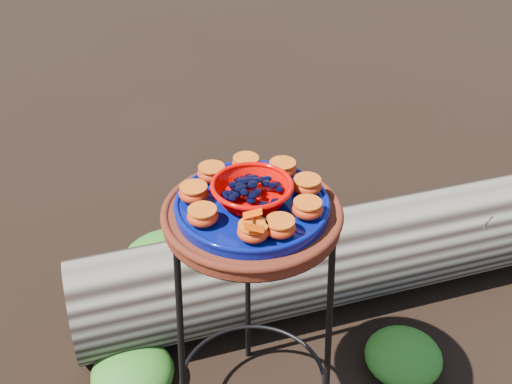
{
  "coord_description": "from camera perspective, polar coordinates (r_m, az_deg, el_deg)",
  "views": [
    {
      "loc": [
        -0.08,
        -1.16,
        1.59
      ],
      "look_at": [
        0.01,
        0.0,
        0.78
      ],
      "focal_mm": 45.0,
      "sensor_mm": 36.0,
      "label": 1
    }
  ],
  "objects": [
    {
      "name": "glass_gems",
      "position": [
        1.4,
        -0.36,
        1.11
      ],
      "size": [
        0.13,
        0.13,
        0.02
      ],
      "primitive_type": null,
      "color": "black",
      "rests_on": "red_bowl"
    },
    {
      "name": "orange_half_5",
      "position": [
        1.53,
        -0.89,
        2.49
      ],
      "size": [
        0.07,
        0.07,
        0.04
      ],
      "primitive_type": "ellipsoid",
      "color": "red",
      "rests_on": "cobalt_plate"
    },
    {
      "name": "orange_half_8",
      "position": [
        1.36,
        -4.77,
        -2.15
      ],
      "size": [
        0.07,
        0.07,
        0.04
      ],
      "primitive_type": "ellipsoid",
      "color": "red",
      "rests_on": "cobalt_plate"
    },
    {
      "name": "red_bowl",
      "position": [
        1.42,
        -0.36,
        -0.1
      ],
      "size": [
        0.17,
        0.17,
        0.05
      ],
      "primitive_type": null,
      "color": "#D80200",
      "rests_on": "cobalt_plate"
    },
    {
      "name": "orange_half_0",
      "position": [
        1.32,
        -0.25,
        -3.52
      ],
      "size": [
        0.07,
        0.07,
        0.04
      ],
      "primitive_type": "ellipsoid",
      "color": "red",
      "rests_on": "cobalt_plate"
    },
    {
      "name": "orange_half_4",
      "position": [
        1.51,
        2.38,
        2.08
      ],
      "size": [
        0.07,
        0.07,
        0.04
      ],
      "primitive_type": "ellipsoid",
      "color": "red",
      "rests_on": "cobalt_plate"
    },
    {
      "name": "orange_half_1",
      "position": [
        1.33,
        2.14,
        -3.15
      ],
      "size": [
        0.07,
        0.07,
        0.04
      ],
      "primitive_type": "ellipsoid",
      "color": "red",
      "rests_on": "cobalt_plate"
    },
    {
      "name": "foliage_left",
      "position": [
        2.02,
        -10.92,
        -15.42
      ],
      "size": [
        0.25,
        0.25,
        0.12
      ],
      "primitive_type": "ellipsoid",
      "color": "#2E681C",
      "rests_on": "ground"
    },
    {
      "name": "orange_half_2",
      "position": [
        1.38,
        4.58,
        -1.5
      ],
      "size": [
        0.07,
        0.07,
        0.04
      ],
      "primitive_type": "ellipsoid",
      "color": "red",
      "rests_on": "cobalt_plate"
    },
    {
      "name": "terracotta_saucer",
      "position": [
        1.45,
        -0.35,
        -2.15
      ],
      "size": [
        0.4,
        0.4,
        0.03
      ],
      "primitive_type": "cylinder",
      "color": "#451C0C",
      "rests_on": "plant_stand"
    },
    {
      "name": "plant_stand",
      "position": [
        1.7,
        -0.31,
        -12.09
      ],
      "size": [
        0.44,
        0.44,
        0.7
      ],
      "primitive_type": null,
      "color": "black",
      "rests_on": "ground"
    },
    {
      "name": "orange_half_7",
      "position": [
        1.43,
        -5.55,
        -0.1
      ],
      "size": [
        0.07,
        0.07,
        0.04
      ],
      "primitive_type": "ellipsoid",
      "color": "red",
      "rests_on": "cobalt_plate"
    },
    {
      "name": "orange_half_6",
      "position": [
        1.5,
        -3.96,
        1.68
      ],
      "size": [
        0.07,
        0.07,
        0.04
      ],
      "primitive_type": "ellipsoid",
      "color": "red",
      "rests_on": "cobalt_plate"
    },
    {
      "name": "cobalt_plate",
      "position": [
        1.44,
        -0.35,
        -1.26
      ],
      "size": [
        0.35,
        0.35,
        0.02
      ],
      "primitive_type": "cylinder",
      "color": "#031451",
      "rests_on": "terracotta_saucer"
    },
    {
      "name": "foliage_right",
      "position": [
        2.08,
        12.98,
        -13.98
      ],
      "size": [
        0.24,
        0.24,
        0.12
      ],
      "primitive_type": "ellipsoid",
      "color": "#2E681C",
      "rests_on": "ground"
    },
    {
      "name": "butterfly",
      "position": [
        1.3,
        -0.25,
        -2.61
      ],
      "size": [
        0.09,
        0.06,
        0.02
      ],
      "primitive_type": null,
      "rotation": [
        0.0,
        0.0,
        -0.02
      ],
      "color": "#DD3A00",
      "rests_on": "orange_half_0"
    },
    {
      "name": "orange_half_3",
      "position": [
        1.46,
        4.56,
        0.56
      ],
      "size": [
        0.07,
        0.07,
        0.04
      ],
      "primitive_type": "ellipsoid",
      "color": "red",
      "rests_on": "cobalt_plate"
    },
    {
      "name": "foliage_back",
      "position": [
        2.31,
        -7.62,
        -6.28
      ],
      "size": [
        0.36,
        0.36,
        0.18
      ],
      "primitive_type": "ellipsoid",
      "color": "#2E681C",
      "rests_on": "ground"
    },
    {
      "name": "driftwood_log",
      "position": [
        2.21,
        6.9,
        -5.78
      ],
      "size": [
        1.81,
        0.85,
        0.33
      ],
      "primitive_type": null,
      "rotation": [
        0.0,
        0.0,
        0.23
      ],
      "color": "black",
      "rests_on": "ground"
    }
  ]
}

